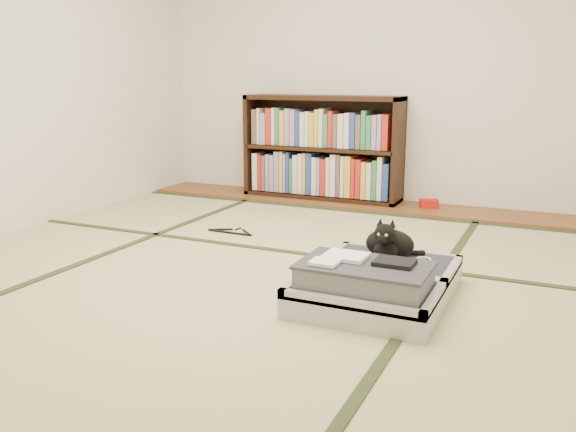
% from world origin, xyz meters
% --- Properties ---
extents(floor, '(4.50, 4.50, 0.00)m').
position_xyz_m(floor, '(0.00, 0.00, 0.00)').
color(floor, tan).
rests_on(floor, ground).
extents(wood_strip, '(4.00, 0.50, 0.02)m').
position_xyz_m(wood_strip, '(0.00, 2.00, 0.01)').
color(wood_strip, brown).
rests_on(wood_strip, ground).
extents(red_item, '(0.17, 0.14, 0.07)m').
position_xyz_m(red_item, '(0.58, 2.03, 0.06)').
color(red_item, red).
rests_on(red_item, wood_strip).
extents(room_shell, '(4.50, 4.50, 4.50)m').
position_xyz_m(room_shell, '(0.00, 0.00, 1.46)').
color(room_shell, white).
rests_on(room_shell, ground).
extents(tatami_borders, '(4.00, 4.50, 0.01)m').
position_xyz_m(tatami_borders, '(0.00, 0.49, 0.00)').
color(tatami_borders, '#2D381E').
rests_on(tatami_borders, ground).
extents(bookcase, '(1.43, 0.33, 0.92)m').
position_xyz_m(bookcase, '(-0.40, 2.07, 0.45)').
color(bookcase, black).
rests_on(bookcase, wood_strip).
extents(suitcase, '(0.68, 0.91, 0.27)m').
position_xyz_m(suitcase, '(0.78, -0.20, 0.09)').
color(suitcase, '#AEADB2').
rests_on(suitcase, floor).
extents(cat, '(0.30, 0.31, 0.25)m').
position_xyz_m(cat, '(0.76, 0.09, 0.22)').
color(cat, black).
rests_on(cat, suitcase).
extents(cable_coil, '(0.09, 0.09, 0.02)m').
position_xyz_m(cable_coil, '(0.94, 0.13, 0.14)').
color(cable_coil, white).
rests_on(cable_coil, suitcase).
extents(hanger, '(0.37, 0.17, 0.01)m').
position_xyz_m(hanger, '(-0.55, 0.68, 0.01)').
color(hanger, black).
rests_on(hanger, floor).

